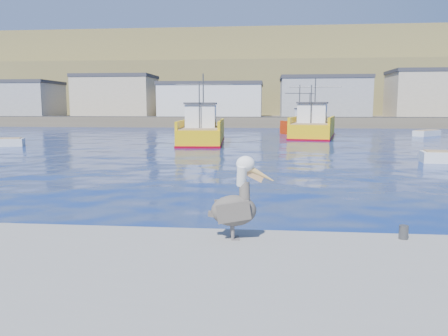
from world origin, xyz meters
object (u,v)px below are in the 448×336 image
at_px(trawler_yellow_a, 202,132).
at_px(pelican, 236,204).
at_px(skiff_far, 427,134).
at_px(trawler_yellow_b, 313,127).
at_px(boat_orange, 302,127).

xyz_separation_m(trawler_yellow_a, pelican, (5.30, -30.90, 0.23)).
xyz_separation_m(trawler_yellow_a, skiff_far, (24.41, 12.48, -0.77)).
height_order(trawler_yellow_a, trawler_yellow_b, trawler_yellow_b).
bearing_deg(trawler_yellow_a, skiff_far, 27.08).
bearing_deg(skiff_far, trawler_yellow_a, -152.92).
relative_size(trawler_yellow_a, skiff_far, 3.03).
bearing_deg(trawler_yellow_b, boat_orange, 106.78).
distance_m(trawler_yellow_a, trawler_yellow_b, 14.39).
relative_size(trawler_yellow_b, pelican, 7.11).
bearing_deg(skiff_far, trawler_yellow_b, -166.16).
relative_size(trawler_yellow_b, skiff_far, 3.38).
distance_m(boat_orange, pelican, 43.48).
height_order(trawler_yellow_a, pelican, trawler_yellow_a).
relative_size(trawler_yellow_a, boat_orange, 1.51).
xyz_separation_m(boat_orange, skiff_far, (14.28, 0.18, -0.71)).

